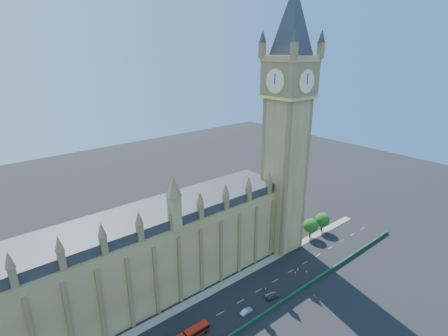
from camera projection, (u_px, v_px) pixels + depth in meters
ground at (230, 307)px, 105.61m from camera, size 400.00×400.00×0.00m
palace_westminster at (117, 266)px, 101.90m from camera, size 120.00×20.00×28.00m
elizabeth_tower at (288, 108)px, 120.94m from camera, size 20.59×20.59×105.00m
bridge_parapet at (251, 323)px, 98.88m from camera, size 160.00×0.60×1.20m
kerb_north at (211, 291)px, 112.48m from camera, size 160.00×3.00×0.16m
tree_east_near at (311, 225)px, 142.70m from camera, size 6.00×6.00×8.50m
tree_east_far at (323, 219)px, 147.55m from camera, size 6.00×6.00×8.50m
car_grey at (272, 296)px, 109.21m from camera, size 4.65×2.31×1.53m
car_silver at (246, 311)px, 103.04m from camera, size 4.28×1.73×1.38m
car_white at (271, 295)px, 110.03m from camera, size 4.50×2.27×1.25m
cone_a at (295, 273)px, 121.17m from camera, size 0.54×0.54×0.80m
cone_b at (306, 272)px, 121.78m from camera, size 0.52×0.52×0.69m
cone_c at (265, 289)px, 113.15m from camera, size 0.43×0.43×0.65m
cone_d at (298, 269)px, 123.06m from camera, size 0.51×0.51×0.71m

